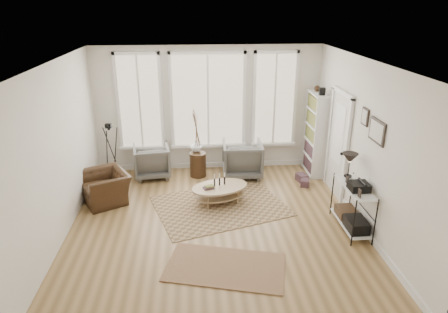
{
  "coord_description": "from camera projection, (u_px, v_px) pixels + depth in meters",
  "views": [
    {
      "loc": [
        -0.35,
        -6.27,
        3.8
      ],
      "look_at": [
        0.2,
        0.6,
        1.1
      ],
      "focal_mm": 32.0,
      "sensor_mm": 36.0,
      "label": 1
    }
  ],
  "objects": [
    {
      "name": "room",
      "position": [
        216.0,
        151.0,
        6.74
      ],
      "size": [
        5.5,
        5.54,
        2.9
      ],
      "color": "#9B7848",
      "rests_on": "ground"
    },
    {
      "name": "armchair_right",
      "position": [
        242.0,
        159.0,
        9.15
      ],
      "size": [
        0.92,
        0.94,
        0.82
      ],
      "primitive_type": "imported",
      "rotation": [
        0.0,
        0.0,
        3.1
      ],
      "color": "#605F5B",
      "rests_on": "ground"
    },
    {
      "name": "bookcase",
      "position": [
        316.0,
        134.0,
        9.13
      ],
      "size": [
        0.31,
        0.85,
        2.06
      ],
      "color": "white",
      "rests_on": "ground"
    },
    {
      "name": "wall_art",
      "position": [
        374.0,
        127.0,
        6.49
      ],
      "size": [
        0.04,
        0.88,
        0.44
      ],
      "color": "black",
      "rests_on": "ground"
    },
    {
      "name": "vase",
      "position": [
        196.0,
        146.0,
        9.13
      ],
      "size": [
        0.31,
        0.31,
        0.27
      ],
      "primitive_type": "imported",
      "rotation": [
        0.0,
        0.0,
        0.27
      ],
      "color": "silver",
      "rests_on": "side_table"
    },
    {
      "name": "book_stack_near",
      "position": [
        302.0,
        178.0,
        8.98
      ],
      "size": [
        0.26,
        0.3,
        0.17
      ],
      "primitive_type": "cube",
      "rotation": [
        0.0,
        0.0,
        0.26
      ],
      "color": "maroon",
      "rests_on": "ground"
    },
    {
      "name": "rug_main",
      "position": [
        220.0,
        206.0,
        7.91
      ],
      "size": [
        2.88,
        2.48,
        0.01
      ],
      "primitive_type": "cube",
      "rotation": [
        0.0,
        0.0,
        0.31
      ],
      "color": "brown",
      "rests_on": "ground"
    },
    {
      "name": "coffee_table",
      "position": [
        219.0,
        190.0,
        7.95
      ],
      "size": [
        1.3,
        1.03,
        0.52
      ],
      "color": "tan",
      "rests_on": "ground"
    },
    {
      "name": "rug_runner",
      "position": [
        225.0,
        267.0,
        6.08
      ],
      "size": [
        1.98,
        1.41,
        0.01
      ],
      "primitive_type": "cube",
      "rotation": [
        0.0,
        0.0,
        -0.26
      ],
      "color": "brown",
      "rests_on": "ground"
    },
    {
      "name": "tripod_camera",
      "position": [
        112.0,
        154.0,
        8.88
      ],
      "size": [
        0.46,
        0.46,
        1.31
      ],
      "color": "black",
      "rests_on": "ground"
    },
    {
      "name": "door",
      "position": [
        338.0,
        142.0,
        8.08
      ],
      "size": [
        0.09,
        1.06,
        2.22
      ],
      "color": "silver",
      "rests_on": "ground"
    },
    {
      "name": "side_table",
      "position": [
        197.0,
        145.0,
        9.0
      ],
      "size": [
        0.37,
        0.37,
        1.57
      ],
      "color": "#3A2414",
      "rests_on": "ground"
    },
    {
      "name": "accent_chair",
      "position": [
        105.0,
        187.0,
        8.01
      ],
      "size": [
        1.23,
        1.18,
        0.61
      ],
      "primitive_type": "imported",
      "rotation": [
        0.0,
        0.0,
        -1.07
      ],
      "color": "#3A2414",
      "rests_on": "ground"
    },
    {
      "name": "low_shelf",
      "position": [
        353.0,
        203.0,
        6.95
      ],
      "size": [
        0.38,
        1.08,
        1.3
      ],
      "color": "white",
      "rests_on": "ground"
    },
    {
      "name": "armchair_left",
      "position": [
        152.0,
        161.0,
        9.14
      ],
      "size": [
        0.9,
        0.92,
        0.74
      ],
      "primitive_type": "imported",
      "rotation": [
        0.0,
        0.0,
        3.29
      ],
      "color": "#605F5B",
      "rests_on": "ground"
    },
    {
      "name": "book_stack_far",
      "position": [
        305.0,
        183.0,
        8.75
      ],
      "size": [
        0.25,
        0.28,
        0.15
      ],
      "primitive_type": "cube",
      "rotation": [
        0.0,
        0.0,
        -0.29
      ],
      "color": "maroon",
      "rests_on": "ground"
    },
    {
      "name": "bay_window",
      "position": [
        208.0,
        103.0,
        9.16
      ],
      "size": [
        4.14,
        0.12,
        2.24
      ],
      "color": "#CDB288",
      "rests_on": "ground"
    }
  ]
}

